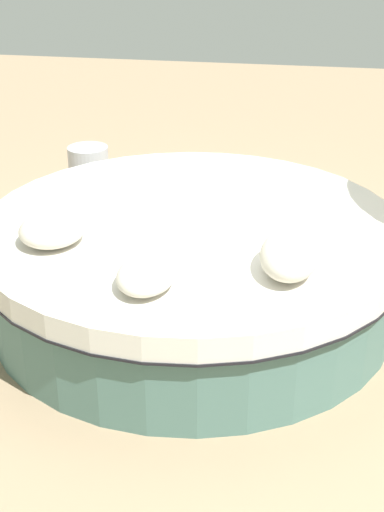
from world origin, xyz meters
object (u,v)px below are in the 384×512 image
Objects in this scene: throw_pillow_0 at (53,229)px; throw_pillow_2 at (289,255)px; round_bed at (192,264)px; side_table at (89,173)px; throw_pillow_1 at (147,274)px.

throw_pillow_2 is (-0.12, -1.41, 0.02)m from throw_pillow_0.
round_bed is 0.97m from throw_pillow_2.
round_bed is 5.51× the size of side_table.
throw_pillow_1 is 0.90× the size of side_table.
side_table is (1.74, 1.26, -0.08)m from round_bed.
throw_pillow_1 is 2.92m from side_table.
throw_pillow_0 reaches higher than throw_pillow_1.
side_table is at bearing 12.85° from throw_pillow_0.
throw_pillow_1 is (-0.42, -0.68, -0.01)m from throw_pillow_0.
throw_pillow_0 is 0.80m from throw_pillow_1.
throw_pillow_2 is (-0.58, -0.65, 0.41)m from round_bed.
throw_pillow_1 is 0.82× the size of throw_pillow_2.
throw_pillow_1 is at bearing 174.64° from round_bed.
throw_pillow_2 reaches higher than throw_pillow_0.
throw_pillow_2 is 3.05m from side_table.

